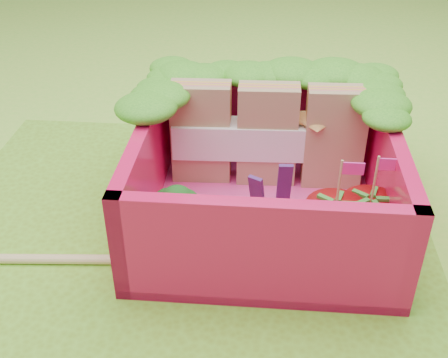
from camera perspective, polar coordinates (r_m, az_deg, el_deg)
ground at (r=2.89m, az=-4.70°, el=-7.27°), size 14.00×14.00×0.00m
placemat at (r=2.88m, az=-4.71°, el=-7.05°), size 2.60×2.60×0.03m
bento_floor at (r=3.03m, az=4.05°, el=-3.75°), size 1.30×1.30×0.05m
bento_box at (r=2.89m, az=4.24°, el=0.22°), size 1.30×1.30×0.55m
lettuce_ruffle at (r=3.17m, az=4.68°, el=10.11°), size 1.43×0.83×0.11m
sandwich_stack at (r=3.14m, az=4.52°, el=4.41°), size 1.07×0.21×0.58m
broccoli at (r=2.71m, az=-5.40°, el=-3.58°), size 0.32×0.32×0.25m
carrot_sticks at (r=2.69m, az=-1.87°, el=-4.85°), size 0.08×0.09×0.28m
purple_wedges at (r=2.78m, az=4.80°, el=-2.07°), size 0.19×0.17×0.38m
strawberry_left at (r=2.71m, az=11.04°, el=-4.97°), size 0.28×0.28×0.52m
strawberry_right at (r=2.80m, az=14.38°, el=-4.24°), size 0.27×0.27×0.51m
snap_peas at (r=2.82m, az=9.21°, el=-6.14°), size 0.98×0.59×0.05m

